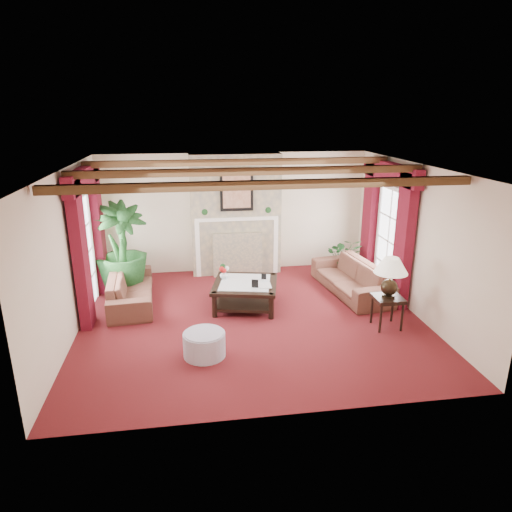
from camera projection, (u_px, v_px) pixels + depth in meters
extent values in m
plane|color=#470F0C|center=(252.00, 319.00, 8.22)|extent=(6.00, 6.00, 0.00)
plane|color=white|center=(252.00, 168.00, 7.40)|extent=(6.00, 6.00, 0.00)
cube|color=beige|center=(235.00, 213.00, 10.40)|extent=(6.00, 0.02, 2.70)
cube|color=beige|center=(69.00, 255.00, 7.38)|extent=(0.02, 5.50, 2.70)
cube|color=beige|center=(416.00, 240.00, 8.23)|extent=(0.02, 5.50, 2.70)
imported|color=#350E17|center=(130.00, 284.00, 8.80)|extent=(2.13, 0.89, 0.80)
imported|color=#350E17|center=(351.00, 272.00, 9.31)|extent=(2.35, 1.21, 0.85)
imported|color=black|center=(123.00, 267.00, 9.35)|extent=(2.62, 2.74, 1.04)
imported|color=black|center=(343.00, 260.00, 10.35)|extent=(0.96, 1.03, 0.68)
cylinder|color=#A2A0B5|center=(204.00, 344.00, 6.94)|extent=(0.64, 0.64, 0.38)
imported|color=silver|center=(224.00, 275.00, 8.79)|extent=(0.17, 0.17, 0.17)
imported|color=black|center=(259.00, 279.00, 8.37)|extent=(0.23, 0.05, 0.31)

